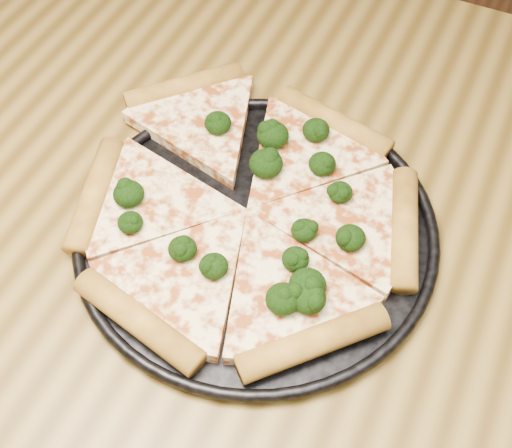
% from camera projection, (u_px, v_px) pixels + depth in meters
% --- Properties ---
extents(ground, '(4.00, 4.00, 0.00)m').
position_uv_depth(ground, '(234.00, 436.00, 1.33)').
color(ground, brown).
rests_on(ground, ground).
extents(dining_table, '(1.20, 0.90, 0.75)m').
position_uv_depth(dining_table, '(219.00, 247.00, 0.80)').
color(dining_table, brown).
rests_on(dining_table, ground).
extents(pizza_pan, '(0.37, 0.37, 0.02)m').
position_uv_depth(pizza_pan, '(256.00, 229.00, 0.69)').
color(pizza_pan, black).
rests_on(pizza_pan, dining_table).
extents(pizza, '(0.39, 0.38, 0.03)m').
position_uv_depth(pizza, '(245.00, 206.00, 0.70)').
color(pizza, '#FFE19C').
rests_on(pizza, pizza_pan).
extents(broccoli_florets, '(0.25, 0.24, 0.03)m').
position_uv_depth(broccoli_florets, '(267.00, 210.00, 0.68)').
color(broccoli_florets, black).
rests_on(broccoli_florets, pizza).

